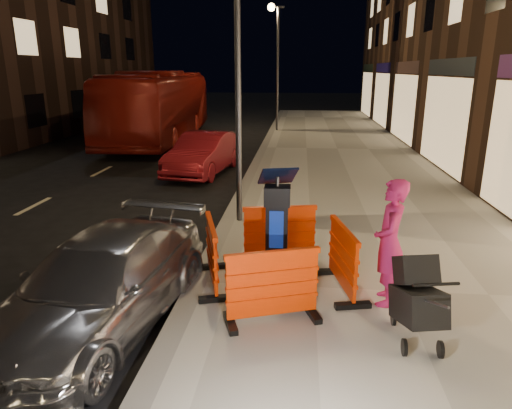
# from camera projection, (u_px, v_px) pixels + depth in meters

# --- Properties ---
(ground_plane) EXTENTS (120.00, 120.00, 0.00)m
(ground_plane) POSITION_uv_depth(u_px,v_px,m) (197.00, 291.00, 6.94)
(ground_plane) COLOR black
(ground_plane) RESTS_ON ground
(sidewalk) EXTENTS (6.00, 60.00, 0.15)m
(sidewalk) POSITION_uv_depth(u_px,v_px,m) (399.00, 295.00, 6.64)
(sidewalk) COLOR #9A978C
(sidewalk) RESTS_ON ground
(kerb) EXTENTS (0.30, 60.00, 0.15)m
(kerb) POSITION_uv_depth(u_px,v_px,m) (197.00, 286.00, 6.92)
(kerb) COLOR slate
(kerb) RESTS_ON ground
(parking_kiosk) EXTENTS (0.66, 0.66, 1.71)m
(parking_kiosk) POSITION_uv_depth(u_px,v_px,m) (277.00, 232.00, 6.51)
(parking_kiosk) COLOR black
(parking_kiosk) RESTS_ON sidewalk
(barrier_front) EXTENTS (1.33, 0.88, 0.96)m
(barrier_front) POSITION_uv_depth(u_px,v_px,m) (272.00, 286.00, 5.71)
(barrier_front) COLOR red
(barrier_front) RESTS_ON sidewalk
(barrier_back) EXTENTS (1.30, 0.73, 0.96)m
(barrier_back) POSITION_uv_depth(u_px,v_px,m) (280.00, 234.00, 7.52)
(barrier_back) COLOR red
(barrier_back) RESTS_ON sidewalk
(barrier_kerbside) EXTENTS (0.83, 1.32, 0.96)m
(barrier_kerbside) POSITION_uv_depth(u_px,v_px,m) (212.00, 254.00, 6.71)
(barrier_kerbside) COLOR red
(barrier_kerbside) RESTS_ON sidewalk
(barrier_bldgside) EXTENTS (0.75, 1.31, 0.96)m
(barrier_bldgside) POSITION_uv_depth(u_px,v_px,m) (343.00, 259.00, 6.53)
(barrier_bldgside) COLOR red
(barrier_bldgside) RESTS_ON sidewalk
(car_silver) EXTENTS (2.26, 4.27, 1.18)m
(car_silver) POSITION_uv_depth(u_px,v_px,m) (106.00, 324.00, 6.04)
(car_silver) COLOR #AFAFB4
(car_silver) RESTS_ON ground
(car_red) EXTENTS (1.95, 4.12, 1.30)m
(car_red) POSITION_uv_depth(u_px,v_px,m) (205.00, 173.00, 14.75)
(car_red) COLOR maroon
(car_red) RESTS_ON ground
(bus_doubledecker) EXTENTS (3.25, 11.49, 3.16)m
(bus_doubledecker) POSITION_uv_depth(u_px,v_px,m) (162.00, 140.00, 21.62)
(bus_doubledecker) COLOR maroon
(bus_doubledecker) RESTS_ON ground
(man) EXTENTS (0.51, 0.69, 1.74)m
(man) POSITION_uv_depth(u_px,v_px,m) (389.00, 243.00, 6.07)
(man) COLOR #AE1A58
(man) RESTS_ON sidewalk
(stroller) EXTENTS (0.65, 0.87, 0.98)m
(stroller) POSITION_uv_depth(u_px,v_px,m) (418.00, 302.00, 5.31)
(stroller) COLOR black
(stroller) RESTS_ON sidewalk
(street_lamp_mid) EXTENTS (0.12, 0.12, 6.00)m
(street_lamp_mid) POSITION_uv_depth(u_px,v_px,m) (238.00, 74.00, 8.88)
(street_lamp_mid) COLOR #3F3F44
(street_lamp_mid) RESTS_ON sidewalk
(street_lamp_far) EXTENTS (0.12, 0.12, 6.00)m
(street_lamp_far) POSITION_uv_depth(u_px,v_px,m) (278.00, 71.00, 23.19)
(street_lamp_far) COLOR #3F3F44
(street_lamp_far) RESTS_ON sidewalk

